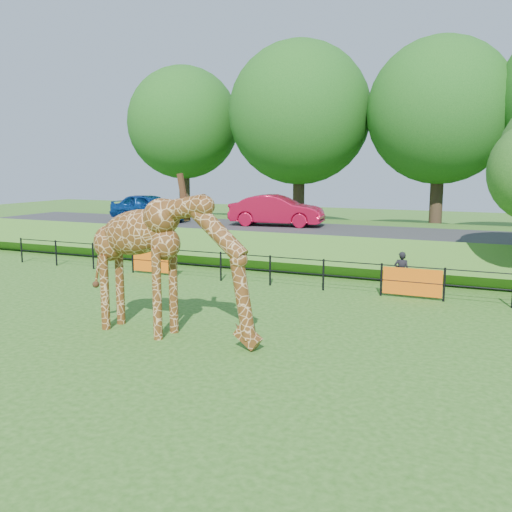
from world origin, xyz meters
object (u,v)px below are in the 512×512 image
at_px(car_red, 277,210).
at_px(giraffe, 170,266).
at_px(car_blue, 149,207).
at_px(visitor, 401,272).

bearing_deg(car_red, giraffe, -176.91).
distance_m(car_blue, visitor, 14.57).
bearing_deg(giraffe, car_red, 105.36).
bearing_deg(car_blue, visitor, -105.85).
distance_m(giraffe, car_red, 13.51).
bearing_deg(visitor, giraffe, 55.26).
height_order(giraffe, car_red, giraffe).
distance_m(car_red, visitor, 9.02).
xyz_separation_m(car_blue, car_red, (6.75, 0.75, 0.02)).
distance_m(giraffe, car_blue, 15.58).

